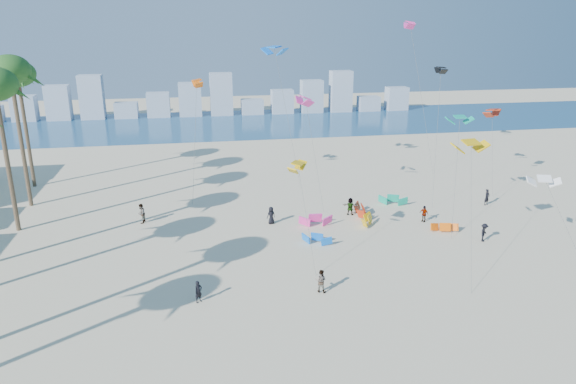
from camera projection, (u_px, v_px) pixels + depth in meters
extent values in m
plane|color=beige|center=(287.00, 356.00, 29.80)|extent=(220.00, 220.00, 0.00)
plane|color=navy|center=(218.00, 124.00, 97.18)|extent=(220.00, 220.00, 0.00)
imported|color=black|center=(198.00, 292.00, 35.33)|extent=(0.67, 0.64, 1.54)
imported|color=gray|center=(321.00, 281.00, 36.67)|extent=(1.01, 0.94, 1.67)
imported|color=black|center=(271.00, 215.00, 49.08)|extent=(0.92, 0.73, 1.65)
imported|color=gray|center=(424.00, 214.00, 49.61)|extent=(0.84, 0.97, 1.57)
imported|color=black|center=(484.00, 233.00, 45.13)|extent=(1.15, 1.17, 1.61)
imported|color=gray|center=(350.00, 206.00, 51.36)|extent=(1.67, 1.10, 1.72)
imported|color=black|center=(487.00, 197.00, 54.12)|extent=(0.72, 0.61, 1.69)
imported|color=gray|center=(141.00, 214.00, 49.23)|extent=(0.91, 1.06, 1.88)
cylinder|color=#595959|center=(307.00, 219.00, 39.23)|extent=(0.92, 2.74, 8.00)
cylinder|color=#595959|center=(315.00, 156.00, 51.58)|extent=(1.58, 2.16, 11.06)
cylinder|color=#595959|center=(456.00, 176.00, 47.37)|extent=(2.80, 5.76, 9.65)
cylinder|color=#595959|center=(195.00, 142.00, 54.83)|extent=(1.16, 4.33, 12.22)
cylinder|color=#595959|center=(437.00, 137.00, 53.65)|extent=(1.82, 4.40, 13.59)
cylinder|color=#595959|center=(565.00, 225.00, 39.95)|extent=(2.47, 3.12, 6.63)
cylinder|color=#595959|center=(288.00, 119.00, 58.63)|extent=(2.62, 2.19, 15.44)
cylinder|color=#595959|center=(492.00, 153.00, 56.86)|extent=(0.35, 2.64, 9.01)
cylinder|color=#595959|center=(471.00, 215.00, 38.05)|extent=(2.01, 5.67, 9.45)
cylinder|color=#595959|center=(422.00, 100.00, 63.94)|extent=(3.00, 3.51, 18.01)
cylinder|color=brown|center=(7.00, 160.00, 45.80)|extent=(0.40, 0.40, 13.09)
cylinder|color=brown|center=(21.00, 140.00, 52.13)|extent=(0.40, 0.40, 13.69)
ellipsoid|color=#24581F|center=(10.00, 70.00, 50.02)|extent=(3.80, 3.80, 2.85)
cylinder|color=brown|center=(26.00, 132.00, 58.58)|extent=(0.40, 0.40, 12.70)
ellipsoid|color=#24581F|center=(17.00, 74.00, 56.63)|extent=(3.80, 3.80, 2.85)
cube|color=#9EADBF|center=(24.00, 108.00, 99.70)|extent=(4.40, 3.00, 4.80)
cube|color=#9EADBF|center=(58.00, 103.00, 100.48)|extent=(4.40, 3.00, 6.60)
cube|color=#9EADBF|center=(92.00, 97.00, 101.26)|extent=(4.40, 3.00, 8.40)
cube|color=#9EADBF|center=(126.00, 110.00, 103.15)|extent=(4.40, 3.00, 3.00)
cube|color=#9EADBF|center=(159.00, 105.00, 103.93)|extent=(4.40, 3.00, 4.80)
cube|color=#9EADBF|center=(190.00, 99.00, 104.71)|extent=(4.40, 3.00, 6.60)
cube|color=#9EADBF|center=(221.00, 94.00, 105.49)|extent=(4.40, 3.00, 8.40)
cube|color=#9EADBF|center=(252.00, 107.00, 107.38)|extent=(4.40, 3.00, 3.00)
cube|color=#9EADBF|center=(282.00, 101.00, 108.15)|extent=(4.40, 3.00, 4.80)
cube|color=#9EADBF|center=(312.00, 96.00, 108.93)|extent=(4.40, 3.00, 6.60)
cube|color=#9EADBF|center=(341.00, 91.00, 109.71)|extent=(4.40, 3.00, 8.40)
cube|color=#9EADBF|center=(369.00, 103.00, 111.60)|extent=(4.40, 3.00, 3.00)
cube|color=#9EADBF|center=(397.00, 98.00, 112.38)|extent=(4.40, 3.00, 4.80)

